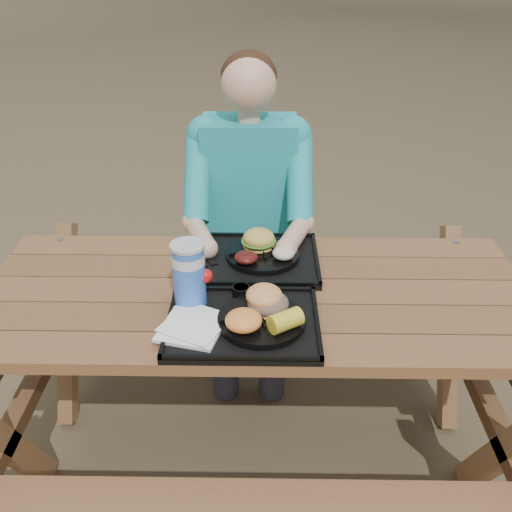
{
  "coord_description": "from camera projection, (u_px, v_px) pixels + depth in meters",
  "views": [
    {
      "loc": [
        0.02,
        -1.56,
        1.78
      ],
      "look_at": [
        0.0,
        0.0,
        0.88
      ],
      "focal_mm": 40.0,
      "sensor_mm": 36.0,
      "label": 1
    }
  ],
  "objects": [
    {
      "name": "soda_cup",
      "position": [
        189.0,
        276.0,
        1.72
      ],
      "size": [
        0.1,
        0.1,
        0.2
      ],
      "primitive_type": "cylinder",
      "color": "blue",
      "rests_on": "tray_near"
    },
    {
      "name": "diner",
      "position": [
        250.0,
        233.0,
        2.46
      ],
      "size": [
        0.48,
        0.84,
        1.28
      ],
      "primitive_type": null,
      "color": "#1D9BCB",
      "rests_on": "ground"
    },
    {
      "name": "napkin_stack",
      "position": [
        192.0,
        327.0,
        1.65
      ],
      "size": [
        0.21,
        0.21,
        0.02
      ],
      "primitive_type": "cube",
      "rotation": [
        0.0,
        0.0,
        -0.25
      ],
      "color": "white",
      "rests_on": "tray_near"
    },
    {
      "name": "condiment_mustard",
      "position": [
        263.0,
        291.0,
        1.79
      ],
      "size": [
        0.06,
        0.06,
        0.03
      ],
      "primitive_type": "cylinder",
      "color": "yellow",
      "rests_on": "tray_near"
    },
    {
      "name": "plate_near",
      "position": [
        262.0,
        320.0,
        1.67
      ],
      "size": [
        0.26,
        0.26,
        0.02
      ],
      "primitive_type": "cylinder",
      "color": "black",
      "rests_on": "tray_near"
    },
    {
      "name": "tray_far",
      "position": [
        254.0,
        261.0,
        2.01
      ],
      "size": [
        0.45,
        0.35,
        0.02
      ],
      "primitive_type": "cube",
      "color": "black",
      "rests_on": "picnic_table"
    },
    {
      "name": "potato_salad",
      "position": [
        283.0,
        253.0,
        1.95
      ],
      "size": [
        0.08,
        0.08,
        0.04
      ],
      "primitive_type": "ellipsoid",
      "color": "silver",
      "rests_on": "plate_far"
    },
    {
      "name": "burger",
      "position": [
        259.0,
        234.0,
        2.01
      ],
      "size": [
        0.11,
        0.11,
        0.1
      ],
      "primitive_type": null,
      "color": "gold",
      "rests_on": "plate_far"
    },
    {
      "name": "sandwich",
      "position": [
        268.0,
        293.0,
        1.67
      ],
      "size": [
        0.12,
        0.12,
        0.12
      ],
      "primitive_type": null,
      "color": "#F9A357",
      "rests_on": "plate_near"
    },
    {
      "name": "condiment_bbq",
      "position": [
        241.0,
        291.0,
        1.79
      ],
      "size": [
        0.06,
        0.06,
        0.03
      ],
      "primitive_type": "cylinder",
      "color": "#320805",
      "rests_on": "tray_near"
    },
    {
      "name": "corn_cob",
      "position": [
        285.0,
        320.0,
        1.61
      ],
      "size": [
        0.13,
        0.13,
        0.06
      ],
      "primitive_type": null,
      "rotation": [
        0.0,
        0.0,
        0.57
      ],
      "color": "yellow",
      "rests_on": "plate_near"
    },
    {
      "name": "baked_beans",
      "position": [
        246.0,
        257.0,
        1.94
      ],
      "size": [
        0.08,
        0.08,
        0.04
      ],
      "primitive_type": "ellipsoid",
      "color": "#4D130F",
      "rests_on": "plate_far"
    },
    {
      "name": "cutlery_far",
      "position": [
        207.0,
        256.0,
        2.02
      ],
      "size": [
        0.08,
        0.14,
        0.01
      ],
      "primitive_type": "cube",
      "rotation": [
        0.0,
        0.0,
        0.46
      ],
      "color": "black",
      "rests_on": "tray_far"
    },
    {
      "name": "ground",
      "position": [
        256.0,
        450.0,
        2.24
      ],
      "size": [
        60.0,
        60.0,
        0.0
      ],
      "primitive_type": "plane",
      "color": "#999999",
      "rests_on": "ground"
    },
    {
      "name": "mac_cheese",
      "position": [
        244.0,
        320.0,
        1.61
      ],
      "size": [
        0.11,
        0.11,
        0.05
      ],
      "primitive_type": "ellipsoid",
      "color": "#FF9D43",
      "rests_on": "plate_near"
    },
    {
      "name": "picnic_table",
      "position": [
        256.0,
        377.0,
        2.05
      ],
      "size": [
        1.8,
        1.49,
        0.75
      ],
      "primitive_type": null,
      "color": "#999999",
      "rests_on": "ground"
    },
    {
      "name": "tray_near",
      "position": [
        243.0,
        324.0,
        1.69
      ],
      "size": [
        0.45,
        0.35,
        0.02
      ],
      "primitive_type": "cube",
      "color": "black",
      "rests_on": "picnic_table"
    },
    {
      "name": "plate_far",
      "position": [
        263.0,
        254.0,
        2.01
      ],
      "size": [
        0.26,
        0.26,
        0.02
      ],
      "primitive_type": "cylinder",
      "color": "black",
      "rests_on": "tray_far"
    }
  ]
}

